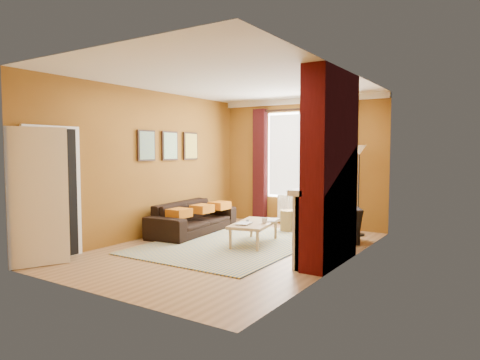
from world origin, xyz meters
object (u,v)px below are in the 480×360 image
at_px(coffee_table, 254,225).
at_px(armchair, 330,224).
at_px(wicker_stool, 289,221).
at_px(floor_lamp, 359,164).
at_px(sofa, 193,218).

bearing_deg(coffee_table, armchair, 30.93).
bearing_deg(armchair, wicker_stool, -53.56).
xyz_separation_m(armchair, coffee_table, (-1.04, -0.97, 0.03)).
bearing_deg(wicker_stool, floor_lamp, 15.40).
relative_size(armchair, floor_lamp, 0.56).
relative_size(coffee_table, wicker_stool, 2.97).
distance_m(coffee_table, floor_lamp, 2.44).
height_order(wicker_stool, floor_lamp, floor_lamp).
bearing_deg(armchair, sofa, -14.67).
bearing_deg(wicker_stool, sofa, -142.40).
distance_m(armchair, wicker_stool, 1.17).
height_order(armchair, coffee_table, armchair).
height_order(armchair, floor_lamp, floor_lamp).
bearing_deg(wicker_stool, armchair, -23.45).
height_order(sofa, coffee_table, sofa).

